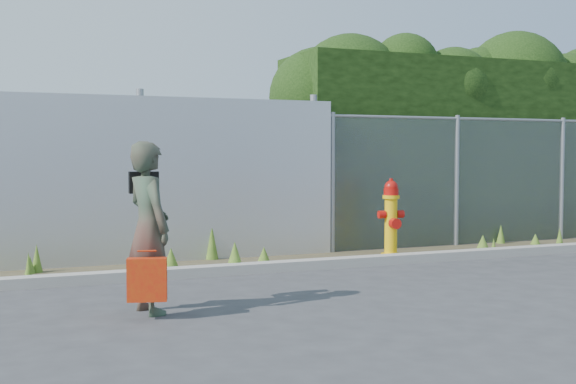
% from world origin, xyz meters
% --- Properties ---
extents(ground, '(80.00, 80.00, 0.00)m').
position_xyz_m(ground, '(0.00, 0.00, 0.00)').
color(ground, '#37373A').
rests_on(ground, ground).
extents(curb, '(16.00, 0.22, 0.12)m').
position_xyz_m(curb, '(0.00, 1.80, 0.06)').
color(curb, '#9A938B').
rests_on(curb, ground).
extents(weed_strip, '(16.00, 1.35, 0.53)m').
position_xyz_m(weed_strip, '(-0.08, 2.43, 0.08)').
color(weed_strip, '#463D28').
rests_on(weed_strip, ground).
extents(corrugated_fence, '(8.50, 0.21, 2.30)m').
position_xyz_m(corrugated_fence, '(-3.25, 3.01, 1.10)').
color(corrugated_fence, '#AFB0B6').
rests_on(corrugated_fence, ground).
extents(chainlink_fence, '(6.50, 0.07, 2.05)m').
position_xyz_m(chainlink_fence, '(4.25, 3.00, 1.03)').
color(chainlink_fence, gray).
rests_on(chainlink_fence, ground).
extents(hedge, '(7.68, 1.97, 3.64)m').
position_xyz_m(hedge, '(4.36, 4.04, 2.00)').
color(hedge, black).
rests_on(hedge, ground).
extents(fire_hydrant, '(0.37, 0.33, 1.11)m').
position_xyz_m(fire_hydrant, '(1.63, 2.32, 0.54)').
color(fire_hydrant, yellow).
rests_on(fire_hydrant, ground).
extents(woman, '(0.50, 0.64, 1.56)m').
position_xyz_m(woman, '(-2.20, 0.07, 0.78)').
color(woman, '#0F6445').
rests_on(woman, ground).
extents(red_tote_bag, '(0.34, 0.13, 0.45)m').
position_xyz_m(red_tote_bag, '(-2.28, -0.22, 0.36)').
color(red_tote_bag, red).
extents(black_shoulder_bag, '(0.27, 0.11, 0.20)m').
position_xyz_m(black_shoulder_bag, '(-2.20, 0.29, 1.18)').
color(black_shoulder_bag, black).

